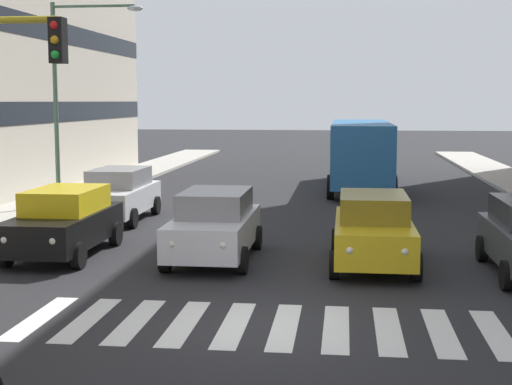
% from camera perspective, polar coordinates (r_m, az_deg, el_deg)
% --- Properties ---
extents(ground_plane, '(180.00, 180.00, 0.00)m').
position_cam_1_polar(ground_plane, '(13.41, 0.27, -10.10)').
color(ground_plane, '#262628').
extents(crosswalk_markings, '(8.55, 2.80, 0.01)m').
position_cam_1_polar(crosswalk_markings, '(13.41, 0.27, -10.09)').
color(crosswalk_markings, silver).
rests_on(crosswalk_markings, ground_plane).
extents(car_1, '(2.02, 4.44, 1.72)m').
position_cam_1_polar(car_1, '(18.18, 8.92, -2.78)').
color(car_1, gold).
rests_on(car_1, ground_plane).
extents(car_2, '(2.02, 4.44, 1.72)m').
position_cam_1_polar(car_2, '(18.65, -3.18, -2.46)').
color(car_2, silver).
rests_on(car_2, ground_plane).
extents(car_3, '(2.02, 4.44, 1.72)m').
position_cam_1_polar(car_3, '(19.75, -14.40, -2.14)').
color(car_3, black).
rests_on(car_3, ground_plane).
extents(car_row2_0, '(2.02, 4.44, 1.72)m').
position_cam_1_polar(car_row2_0, '(25.17, -10.45, -0.11)').
color(car_row2_0, silver).
rests_on(car_row2_0, ground_plane).
extents(bus_behind_traffic, '(2.78, 10.50, 3.00)m').
position_cam_1_polar(bus_behind_traffic, '(33.86, 7.97, 3.39)').
color(bus_behind_traffic, '#286BAD').
rests_on(bus_behind_traffic, ground_plane).
extents(street_lamp_right, '(3.34, 0.28, 7.26)m').
position_cam_1_polar(street_lamp_right, '(27.73, -13.99, 8.20)').
color(street_lamp_right, '#4C6B56').
rests_on(street_lamp_right, sidewalk_right).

